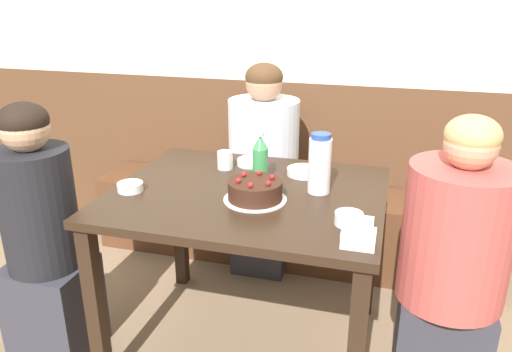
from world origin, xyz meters
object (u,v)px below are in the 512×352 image
at_px(soju_bottle, 260,158).
at_px(bowl_side_dish, 349,219).
at_px(bench_seat, 288,224).
at_px(napkin_holder, 359,235).
at_px(bowl_rice_small, 250,162).
at_px(glass_water_tall, 225,160).
at_px(person_grey_tee, 44,245).
at_px(person_teal_shirt, 452,267).
at_px(bowl_soup_white, 304,172).
at_px(person_pale_blue_shirt, 264,170).
at_px(birthday_cake, 255,191).
at_px(bowl_sauce_shallow, 130,187).
at_px(water_pitcher, 320,164).

xyz_separation_m(soju_bottle, bowl_side_dish, (0.42, -0.32, -0.08)).
xyz_separation_m(bench_seat, bowl_side_dish, (0.44, -1.03, 0.57)).
bearing_deg(bowl_side_dish, napkin_holder, -73.00).
xyz_separation_m(bowl_rice_small, glass_water_tall, (-0.10, -0.08, 0.03)).
relative_size(bench_seat, bowl_rice_small, 18.81).
height_order(bowl_rice_small, person_grey_tee, person_grey_tee).
bearing_deg(soju_bottle, person_teal_shirt, -13.24).
xyz_separation_m(bench_seat, glass_water_tall, (-0.18, -0.60, 0.59)).
distance_m(bowl_side_dish, person_teal_shirt, 0.46).
bearing_deg(person_grey_tee, bench_seat, 53.43).
relative_size(bowl_soup_white, bowl_rice_small, 1.19).
height_order(napkin_holder, person_teal_shirt, person_teal_shirt).
xyz_separation_m(bench_seat, person_teal_shirt, (0.82, -0.89, 0.36)).
bearing_deg(bench_seat, person_teal_shirt, -47.47).
bearing_deg(bowl_rice_small, person_pale_blue_shirt, 95.89).
distance_m(bowl_soup_white, glass_water_tall, 0.37).
relative_size(napkin_holder, bowl_rice_small, 0.88).
bearing_deg(bench_seat, person_grey_tee, -126.57).
relative_size(birthday_cake, glass_water_tall, 3.05).
bearing_deg(bowl_sauce_shallow, birthday_cake, 5.30).
distance_m(bench_seat, person_grey_tee, 1.41).
bearing_deg(glass_water_tall, water_pitcher, -19.35).
bearing_deg(person_pale_blue_shirt, glass_water_tall, -6.66).
xyz_separation_m(water_pitcher, bowl_side_dish, (0.15, -0.27, -0.10)).
bearing_deg(glass_water_tall, soju_bottle, -28.45).
relative_size(bowl_sauce_shallow, person_pale_blue_shirt, 0.09).
bearing_deg(bowl_soup_white, bowl_sauce_shallow, -149.66).
bearing_deg(glass_water_tall, bowl_sauce_shallow, -128.35).
bearing_deg(napkin_holder, bench_seat, 112.21).
distance_m(napkin_holder, bowl_side_dish, 0.16).
xyz_separation_m(water_pitcher, soju_bottle, (-0.26, 0.05, -0.02)).
bearing_deg(person_teal_shirt, bowl_rice_small, -22.57).
distance_m(soju_bottle, person_pale_blue_shirt, 0.67).
bearing_deg(person_pale_blue_shirt, bowl_rice_small, 5.89).
xyz_separation_m(birthday_cake, soju_bottle, (-0.04, 0.21, 0.06)).
bearing_deg(person_grey_tee, person_pale_blue_shirt, 54.84).
bearing_deg(person_teal_shirt, person_grey_tee, 7.35).
distance_m(bowl_soup_white, bowl_sauce_shallow, 0.76).
height_order(bowl_soup_white, person_pale_blue_shirt, person_pale_blue_shirt).
distance_m(birthday_cake, person_grey_tee, 0.94).
distance_m(water_pitcher, bowl_soup_white, 0.23).
height_order(bench_seat, person_grey_tee, person_grey_tee).
height_order(water_pitcher, bowl_rice_small, water_pitcher).
bearing_deg(napkin_holder, bowl_sauce_shallow, 167.00).
height_order(bowl_side_dish, person_teal_shirt, person_teal_shirt).
xyz_separation_m(bowl_sauce_shallow, person_teal_shirt, (1.29, 0.07, -0.21)).
bearing_deg(water_pitcher, glass_water_tall, 160.65).
bearing_deg(person_pale_blue_shirt, bench_seat, 133.20).
bearing_deg(person_grey_tee, bowl_soup_white, 27.55).
bearing_deg(person_pale_blue_shirt, bowl_soup_white, 33.68).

